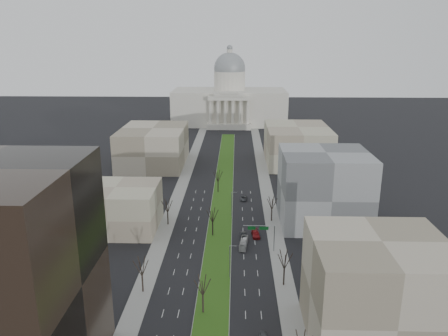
% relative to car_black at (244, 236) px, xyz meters
% --- Properties ---
extents(ground, '(600.00, 600.00, 0.00)m').
position_rel_car_black_xyz_m(ground, '(-7.63, 41.54, -0.83)').
color(ground, black).
rests_on(ground, ground).
extents(median, '(8.00, 222.03, 0.20)m').
position_rel_car_black_xyz_m(median, '(-7.63, 40.53, -0.73)').
color(median, '#999993').
rests_on(median, ground).
extents(sidewalk_left, '(5.00, 330.00, 0.15)m').
position_rel_car_black_xyz_m(sidewalk_left, '(-25.13, 16.54, -0.76)').
color(sidewalk_left, gray).
rests_on(sidewalk_left, ground).
extents(sidewalk_right, '(5.00, 330.00, 0.15)m').
position_rel_car_black_xyz_m(sidewalk_right, '(9.87, 16.54, -0.76)').
color(sidewalk_right, gray).
rests_on(sidewalk_right, ground).
extents(capitol, '(80.00, 46.00, 55.00)m').
position_rel_car_black_xyz_m(capitol, '(-7.63, 191.13, 15.47)').
color(capitol, beige).
rests_on(capitol, ground).
extents(building_beige_left, '(26.00, 22.00, 14.00)m').
position_rel_car_black_xyz_m(building_beige_left, '(-40.63, 6.54, 6.17)').
color(building_beige_left, tan).
rests_on(building_beige_left, ground).
extents(building_tan_right, '(26.00, 24.00, 22.00)m').
position_rel_car_black_xyz_m(building_tan_right, '(25.37, -46.46, 10.17)').
color(building_tan_right, gray).
rests_on(building_tan_right, ground).
extents(building_grey_right, '(28.00, 26.00, 24.00)m').
position_rel_car_black_xyz_m(building_grey_right, '(26.37, 13.54, 11.17)').
color(building_grey_right, slate).
rests_on(building_grey_right, ground).
extents(building_far_left, '(30.00, 40.00, 18.00)m').
position_rel_car_black_xyz_m(building_far_left, '(-42.63, 81.54, 8.17)').
color(building_far_left, gray).
rests_on(building_far_left, ground).
extents(building_far_right, '(30.00, 40.00, 18.00)m').
position_rel_car_black_xyz_m(building_far_right, '(27.37, 86.54, 8.17)').
color(building_far_right, tan).
rests_on(building_far_right, ground).
extents(tree_left_mid, '(5.40, 5.40, 9.72)m').
position_rel_car_black_xyz_m(tree_left_mid, '(-24.83, -30.46, 6.17)').
color(tree_left_mid, black).
rests_on(tree_left_mid, ground).
extents(tree_left_far, '(5.28, 5.28, 9.50)m').
position_rel_car_black_xyz_m(tree_left_far, '(-24.83, 9.54, 6.01)').
color(tree_left_far, black).
rests_on(tree_left_far, ground).
extents(tree_right_mid, '(5.52, 5.52, 9.94)m').
position_rel_car_black_xyz_m(tree_right_mid, '(9.57, -26.46, 6.32)').
color(tree_right_mid, black).
rests_on(tree_right_mid, ground).
extents(tree_right_far, '(5.04, 5.04, 9.07)m').
position_rel_car_black_xyz_m(tree_right_far, '(9.57, 13.54, 5.70)').
color(tree_right_far, black).
rests_on(tree_right_far, ground).
extents(tree_median_a, '(5.40, 5.40, 9.72)m').
position_rel_car_black_xyz_m(tree_median_a, '(-9.63, -38.46, 6.17)').
color(tree_median_a, black).
rests_on(tree_median_a, ground).
extents(tree_median_b, '(5.40, 5.40, 9.72)m').
position_rel_car_black_xyz_m(tree_median_b, '(-9.63, 1.54, 6.17)').
color(tree_median_b, black).
rests_on(tree_median_b, ground).
extents(tree_median_c, '(5.40, 5.40, 9.72)m').
position_rel_car_black_xyz_m(tree_median_c, '(-9.63, 41.54, 6.17)').
color(tree_median_c, black).
rests_on(tree_median_c, ground).
extents(streetlamp_median_b, '(1.90, 0.20, 9.16)m').
position_rel_car_black_xyz_m(streetlamp_median_b, '(-3.87, -23.46, 3.98)').
color(streetlamp_median_b, gray).
rests_on(streetlamp_median_b, ground).
extents(streetlamp_median_c, '(1.90, 0.20, 9.16)m').
position_rel_car_black_xyz_m(streetlamp_median_c, '(-3.87, 16.54, 3.98)').
color(streetlamp_median_c, gray).
rests_on(streetlamp_median_c, ground).
extents(mast_arm_signs, '(9.12, 0.24, 8.09)m').
position_rel_car_black_xyz_m(mast_arm_signs, '(5.86, -8.43, 5.27)').
color(mast_arm_signs, gray).
rests_on(mast_arm_signs, ground).
extents(car_black, '(1.98, 5.13, 1.67)m').
position_rel_car_black_xyz_m(car_black, '(0.00, 0.00, 0.00)').
color(car_black, black).
rests_on(car_black, ground).
extents(car_red, '(2.81, 5.85, 1.64)m').
position_rel_car_black_xyz_m(car_red, '(3.75, 1.37, -0.01)').
color(car_red, maroon).
rests_on(car_red, ground).
extents(car_grey_far, '(2.78, 5.17, 1.38)m').
position_rel_car_black_xyz_m(car_grey_far, '(0.50, 33.26, -0.14)').
color(car_grey_far, '#46484D').
rests_on(car_grey_far, ground).
extents(box_van, '(2.83, 8.28, 2.26)m').
position_rel_car_black_xyz_m(box_van, '(-0.07, -5.65, 0.30)').
color(box_van, silver).
rests_on(box_van, ground).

